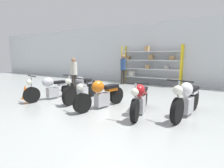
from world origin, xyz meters
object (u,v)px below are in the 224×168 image
Objects in this scene: motorcycle_orange at (101,94)px; person_browsing at (123,67)px; shelving_rack at (150,64)px; motorcycle_grey at (82,89)px; motorcycle_white at (187,99)px; person_near_rack at (74,71)px; motorcycle_silver at (51,88)px; traffic_cone at (26,92)px; motorcycle_red at (140,99)px.

person_browsing is (-1.56, 4.72, 0.58)m from motorcycle_orange.
shelving_rack is at bearing -126.15° from person_browsing.
person_browsing is (-0.39, 4.27, 0.58)m from motorcycle_grey.
shelving_rack is 1.69× the size of motorcycle_white.
shelving_rack reaches higher than person_browsing.
motorcycle_grey is at bearing 134.28° from person_near_rack.
motorcycle_white is at bearing 157.46° from person_browsing.
shelving_rack is 5.57m from motorcycle_orange.
person_browsing is at bearing -177.75° from motorcycle_silver.
person_browsing is at bearing -147.18° from motorcycle_orange.
motorcycle_white is (3.66, 0.11, 0.03)m from motorcycle_grey.
motorcycle_orange is 3.31m from person_near_rack.
shelving_rack reaches higher than motorcycle_white.
person_near_rack is 2.89× the size of traffic_cone.
traffic_cone is (-3.07, -5.96, -0.93)m from shelving_rack.
traffic_cone is at bearing -67.74° from motorcycle_orange.
motorcycle_white is at bearing -61.50° from shelving_rack.
motorcycle_silver is 1.19× the size of person_browsing.
motorcycle_red is at bearing 151.99° from person_near_rack.
motorcycle_grey is 4.33m from person_browsing.
motorcycle_grey is at bearing -78.72° from motorcycle_white.
motorcycle_white is (4.84, 0.55, 0.05)m from motorcycle_silver.
motorcycle_grey is at bearing -96.28° from motorcycle_orange.
shelving_rack is at bearing -129.72° from person_near_rack.
motorcycle_red reaches higher than traffic_cone.
person_near_rack is at bearing -93.58° from motorcycle_white.
motorcycle_white is (2.49, 0.55, 0.03)m from motorcycle_orange.
person_near_rack reaches higher than motorcycle_silver.
person_browsing is 3.17m from person_near_rack.
person_browsing reaches higher than motorcycle_white.
shelving_rack is 1.81× the size of motorcycle_red.
motorcycle_orange is at bearing 63.53° from motorcycle_grey.
person_browsing is at bearing 179.55° from motorcycle_grey.
shelving_rack is 2.04× the size of person_browsing.
traffic_cone is (-2.11, -0.89, -0.18)m from motorcycle_grey.
motorcycle_silver is 1.89m from person_near_rack.
motorcycle_red is at bearing 6.82° from traffic_cone.
motorcycle_white is 5.84m from person_browsing.
person_browsing is at bearing -149.46° from shelving_rack.
shelving_rack is 2.24× the size of person_near_rack.
shelving_rack reaches higher than motorcycle_orange.
person_near_rack is at bearing -124.23° from shelving_rack.
motorcycle_white is at bearing 161.30° from person_near_rack.
motorcycle_grey is 2.12m from person_near_rack.
person_near_rack reaches higher than motorcycle_grey.
motorcycle_orange reaches higher than traffic_cone.
person_browsing reaches higher than motorcycle_grey.
shelving_rack is at bearing -141.87° from motorcycle_white.
person_near_rack is (-1.58, 1.34, 0.48)m from motorcycle_grey.
motorcycle_orange is (2.34, -0.00, 0.02)m from motorcycle_silver.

